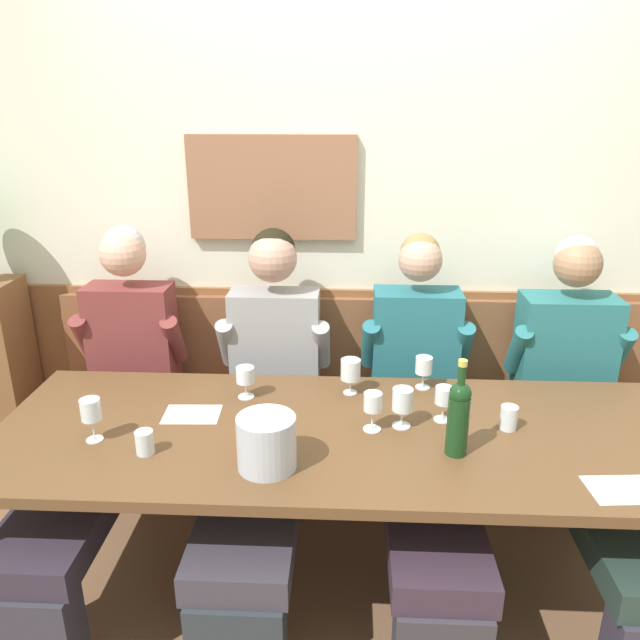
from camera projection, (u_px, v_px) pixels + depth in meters
ground_plane at (344, 614)px, 2.37m from camera, size 6.80×6.80×0.02m
room_wall_back at (351, 200)px, 2.91m from camera, size 6.80×0.12×2.80m
wood_wainscot_panel at (348, 380)px, 3.17m from camera, size 6.80×0.03×0.98m
wall_bench at (347, 436)px, 3.05m from camera, size 2.86×0.42×0.94m
dining_table at (347, 446)px, 2.25m from camera, size 2.56×0.91×0.73m
person_center_right_seat at (107, 405)px, 2.61m from camera, size 0.50×1.33×1.32m
person_left_seat at (266, 409)px, 2.57m from camera, size 0.51×1.34×1.32m
person_right_seat at (422, 416)px, 2.55m from camera, size 0.50×1.33×1.30m
person_center_left_seat at (589, 417)px, 2.53m from camera, size 0.52×1.33×1.30m
ice_bucket at (267, 442)px, 1.98m from camera, size 0.19×0.19×0.18m
wine_bottle_clear_water at (459, 415)px, 2.03m from camera, size 0.07×0.07×0.34m
wine_glass_left_end at (403, 402)px, 2.22m from camera, size 0.07×0.07×0.15m
wine_glass_by_bottle at (424, 367)px, 2.52m from camera, size 0.07×0.07×0.14m
wine_glass_near_bucket at (246, 376)px, 2.44m from camera, size 0.07×0.07×0.13m
wine_glass_center_front at (92, 412)px, 2.12m from camera, size 0.07×0.07×0.16m
wine_glass_mid_right at (351, 370)px, 2.47m from camera, size 0.08×0.08×0.15m
wine_glass_right_end at (444, 397)px, 2.26m from camera, size 0.07×0.07×0.13m
wine_glass_mid_left at (373, 404)px, 2.19m from camera, size 0.07×0.07×0.15m
water_tumbler_center at (509, 418)px, 2.22m from camera, size 0.06×0.06×0.09m
water_tumbler_left at (145, 442)px, 2.07m from camera, size 0.06×0.06×0.08m
tasting_sheet_left_guest at (192, 414)px, 2.33m from camera, size 0.22×0.16×0.00m
tasting_sheet_right_guest at (623, 490)px, 1.89m from camera, size 0.22×0.17×0.00m
corner_pedestal at (2, 382)px, 3.08m from camera, size 0.28×0.28×1.04m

